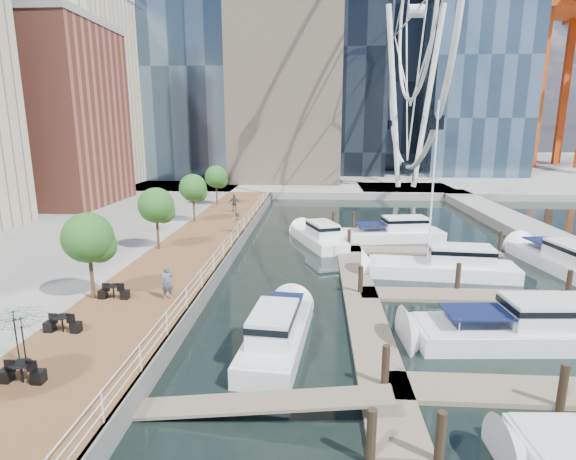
{
  "coord_description": "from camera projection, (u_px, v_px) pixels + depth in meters",
  "views": [
    {
      "loc": [
        0.28,
        -17.68,
        9.77
      ],
      "look_at": [
        -1.61,
        12.15,
        3.0
      ],
      "focal_mm": 28.0,
      "sensor_mm": 36.0,
      "label": 1
    }
  ],
  "objects": [
    {
      "name": "land_far",
      "position": [
        316.0,
        165.0,
        118.56
      ],
      "size": [
        200.0,
        114.0,
        1.0
      ],
      "primitive_type": "cube",
      "color": "gray",
      "rests_on": "ground"
    },
    {
      "name": "pedestrian_near",
      "position": [
        168.0,
        283.0,
        23.46
      ],
      "size": [
        0.77,
        0.68,
        1.78
      ],
      "primitive_type": "imported",
      "rotation": [
        0.0,
        0.0,
        0.48
      ],
      "color": "#4D5767",
      "rests_on": "boardwalk"
    },
    {
      "name": "pedestrian_far",
      "position": [
        235.0,
        203.0,
        48.1
      ],
      "size": [
        1.15,
        0.49,
        1.95
      ],
      "primitive_type": "imported",
      "rotation": [
        0.0,
        0.0,
        3.16
      ],
      "color": "#353A42",
      "rests_on": "boardwalk"
    },
    {
      "name": "pier",
      "position": [
        405.0,
        190.0,
        69.03
      ],
      "size": [
        14.0,
        12.0,
        1.0
      ],
      "primitive_type": "cube",
      "color": "gray",
      "rests_on": "ground"
    },
    {
      "name": "street_trees",
      "position": [
        156.0,
        205.0,
        32.77
      ],
      "size": [
        2.6,
        42.6,
        4.6
      ],
      "color": "#3F2B1C",
      "rests_on": "ground"
    },
    {
      "name": "ferris_wheel",
      "position": [
        416.0,
        12.0,
        63.42
      ],
      "size": [
        5.8,
        45.6,
        47.8
      ],
      "color": "white",
      "rests_on": "ground"
    },
    {
      "name": "yacht_foreground",
      "position": [
        523.0,
        343.0,
        20.94
      ],
      "size": [
        11.29,
        3.71,
        2.15
      ],
      "primitive_type": null,
      "rotation": [
        0.0,
        0.0,
        1.64
      ],
      "color": "silver",
      "rests_on": "ground"
    },
    {
      "name": "seawall",
      "position": [
        233.0,
        253.0,
        34.24
      ],
      "size": [
        0.25,
        60.0,
        1.0
      ],
      "primitive_type": "cube",
      "color": "#595954",
      "rests_on": "ground"
    },
    {
      "name": "pedestrian_mid",
      "position": [
        237.0,
        222.0,
        38.51
      ],
      "size": [
        0.74,
        0.94,
        1.89
      ],
      "primitive_type": "imported",
      "rotation": [
        0.0,
        0.0,
        -1.6
      ],
      "color": "gray",
      "rests_on": "boardwalk"
    },
    {
      "name": "cafe_tables",
      "position": [
        44.0,
        346.0,
        17.78
      ],
      "size": [
        2.5,
        13.7,
        0.74
      ],
      "color": "black",
      "rests_on": "ground"
    },
    {
      "name": "boardwalk",
      "position": [
        194.0,
        252.0,
        34.43
      ],
      "size": [
        6.0,
        60.0,
        1.0
      ],
      "primitive_type": "cube",
      "color": "brown",
      "rests_on": "ground"
    },
    {
      "name": "moored_yachts",
      "position": [
        434.0,
        277.0,
        30.16
      ],
      "size": [
        22.7,
        31.42,
        11.5
      ],
      "color": "white",
      "rests_on": "ground"
    },
    {
      "name": "breakwater",
      "position": [
        552.0,
        242.0,
        37.51
      ],
      "size": [
        4.0,
        60.0,
        1.0
      ],
      "primitive_type": "cube",
      "color": "gray",
      "rests_on": "ground"
    },
    {
      "name": "ground",
      "position": [
        307.0,
        360.0,
        19.38
      ],
      "size": [
        520.0,
        520.0,
        0.0
      ],
      "primitive_type": "plane",
      "color": "black",
      "rests_on": "ground"
    },
    {
      "name": "floating_docks",
      "position": [
        436.0,
        278.0,
        28.5
      ],
      "size": [
        16.0,
        34.0,
        2.6
      ],
      "color": "#6D6051",
      "rests_on": "ground"
    },
    {
      "name": "railing",
      "position": [
        231.0,
        240.0,
        34.02
      ],
      "size": [
        0.1,
        60.0,
        1.05
      ],
      "primitive_type": null,
      "color": "white",
      "rests_on": "boardwalk"
    }
  ]
}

